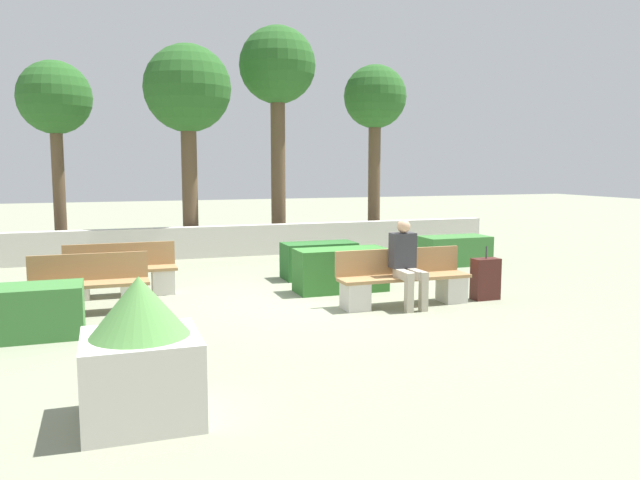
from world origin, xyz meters
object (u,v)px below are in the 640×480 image
(bench_left_side, at_px, (90,291))
(suitcase, at_px, (485,279))
(bench_front, at_px, (404,283))
(tree_leftmost, at_px, (55,102))
(planter_corner_left, at_px, (141,353))
(tree_center_right, at_px, (277,73))
(person_seated_man, at_px, (406,259))
(tree_center_left, at_px, (188,93))
(tree_rightmost, at_px, (375,103))
(bench_right_side, at_px, (121,276))

(bench_left_side, distance_m, suitcase, 6.14)
(bench_front, xyz_separation_m, suitcase, (1.44, -0.07, -0.01))
(bench_left_side, xyz_separation_m, suitcase, (6.05, -1.07, 0.01))
(suitcase, relative_size, tree_leftmost, 0.19)
(planter_corner_left, distance_m, tree_center_right, 11.86)
(planter_corner_left, relative_size, tree_center_right, 0.22)
(bench_front, bearing_deg, person_seated_man, -103.22)
(tree_leftmost, bearing_deg, planter_corner_left, -83.33)
(suitcase, height_order, tree_leftmost, tree_leftmost)
(person_seated_man, relative_size, tree_leftmost, 0.29)
(person_seated_man, relative_size, tree_center_left, 0.27)
(planter_corner_left, xyz_separation_m, tree_leftmost, (-1.22, 10.44, 3.03))
(suitcase, distance_m, tree_leftmost, 10.46)
(suitcase, bearing_deg, tree_rightmost, 80.60)
(bench_front, xyz_separation_m, tree_rightmost, (2.60, 6.97, 3.48))
(suitcase, bearing_deg, person_seated_man, -177.30)
(planter_corner_left, bearing_deg, person_seated_man, 37.27)
(tree_rightmost, bearing_deg, tree_leftmost, 178.40)
(tree_center_right, bearing_deg, planter_corner_left, -111.38)
(person_seated_man, bearing_deg, tree_leftmost, 125.86)
(bench_front, bearing_deg, tree_center_left, 109.88)
(tree_center_left, bearing_deg, bench_right_side, -111.49)
(tree_leftmost, height_order, tree_center_right, tree_center_right)
(person_seated_man, height_order, tree_rightmost, tree_rightmost)
(tree_center_left, bearing_deg, tree_rightmost, 4.07)
(person_seated_man, height_order, tree_center_left, tree_center_left)
(planter_corner_left, height_order, suitcase, planter_corner_left)
(person_seated_man, xyz_separation_m, tree_center_left, (-2.36, 6.76, 3.12))
(bench_right_side, relative_size, tree_leftmost, 0.40)
(planter_corner_left, relative_size, tree_leftmost, 0.27)
(tree_center_left, distance_m, tree_center_right, 2.51)
(tree_center_right, bearing_deg, tree_center_left, -166.75)
(person_seated_man, bearing_deg, planter_corner_left, -142.73)
(person_seated_man, bearing_deg, bench_front, 76.78)
(suitcase, bearing_deg, tree_leftmost, 132.99)
(bench_right_side, xyz_separation_m, person_seated_man, (4.11, -2.32, 0.41))
(bench_right_side, height_order, planter_corner_left, planter_corner_left)
(suitcase, height_order, tree_center_left, tree_center_left)
(planter_corner_left, distance_m, suitcase, 6.40)
(tree_center_left, bearing_deg, person_seated_man, -70.77)
(planter_corner_left, xyz_separation_m, tree_center_left, (1.72, 9.86, 3.28))
(bench_left_side, xyz_separation_m, person_seated_man, (4.57, -1.14, 0.41))
(bench_front, xyz_separation_m, bench_right_side, (-4.14, 2.17, -0.01))
(person_seated_man, relative_size, planter_corner_left, 1.08)
(tree_center_left, bearing_deg, planter_corner_left, -99.91)
(bench_left_side, relative_size, bench_right_side, 0.93)
(bench_front, bearing_deg, planter_corner_left, -141.70)
(person_seated_man, distance_m, suitcase, 1.53)
(tree_center_right, bearing_deg, person_seated_man, -89.97)
(tree_leftmost, xyz_separation_m, tree_rightmost, (7.94, -0.22, 0.22))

